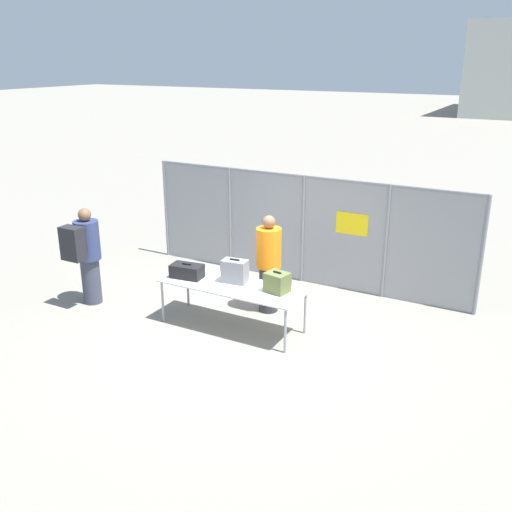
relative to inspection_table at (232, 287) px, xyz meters
The scene contains 9 objects.
ground_plane 0.72m from the inspection_table, 36.20° to the left, with size 120.00×120.00×0.00m, color gray.
fence_section 2.41m from the inspection_table, 86.12° to the left, with size 6.49×0.07×2.08m.
inspection_table is the anchor object (origin of this frame).
suitcase_black 0.82m from the inspection_table, behind, with size 0.55×0.35×0.25m.
suitcase_grey 0.26m from the inspection_table, 95.68° to the left, with size 0.42×0.28×0.40m.
suitcase_olive 0.78m from the inspection_table, ahead, with size 0.39×0.34×0.33m.
traveler_hooded 2.73m from the inspection_table, behind, with size 0.43×0.66×1.72m.
security_worker_near 0.89m from the inspection_table, 75.47° to the left, with size 0.42×0.42×1.69m.
utility_trailer 5.20m from the inspection_table, 82.34° to the left, with size 3.70×2.06×0.61m.
Camera 1 is at (4.16, -7.24, 4.16)m, focal length 40.00 mm.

